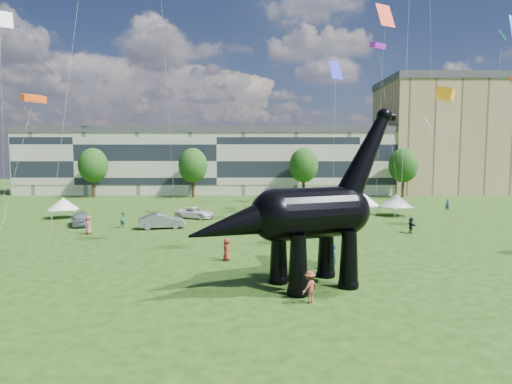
{
  "coord_description": "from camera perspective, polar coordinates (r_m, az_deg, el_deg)",
  "views": [
    {
      "loc": [
        -0.85,
        -24.13,
        7.88
      ],
      "look_at": [
        -0.75,
        8.0,
        5.0
      ],
      "focal_mm": 30.0,
      "sensor_mm": 36.0,
      "label": 1
    }
  ],
  "objects": [
    {
      "name": "kites",
      "position": [
        48.29,
        16.95,
        19.38
      ],
      "size": [
        67.29,
        50.79,
        30.67
      ],
      "color": "red",
      "rests_on": "ground"
    },
    {
      "name": "visitors",
      "position": [
        41.32,
        -1.22,
        -4.67
      ],
      "size": [
        56.94,
        37.33,
        1.88
      ],
      "color": "#378A61",
      "rests_on": "ground"
    },
    {
      "name": "car_white",
      "position": [
        52.89,
        -8.14,
        -2.75
      ],
      "size": [
        5.41,
        3.98,
        1.37
      ],
      "primitive_type": "imported",
      "rotation": [
        0.0,
        0.0,
        1.18
      ],
      "color": "white",
      "rests_on": "ground"
    },
    {
      "name": "apartment_block",
      "position": [
        98.09,
        24.6,
        6.48
      ],
      "size": [
        28.0,
        18.0,
        22.0
      ],
      "primitive_type": "cube",
      "color": "tan",
      "rests_on": "ground"
    },
    {
      "name": "tree_far_right",
      "position": [
        81.68,
        19.06,
        3.73
      ],
      "size": [
        5.2,
        5.2,
        9.44
      ],
      "color": "#382314",
      "rests_on": "ground"
    },
    {
      "name": "gazebo_near",
      "position": [
        58.1,
        14.24,
        -1.0
      ],
      "size": [
        4.97,
        4.97,
        2.63
      ],
      "rotation": [
        0.0,
        0.0,
        -0.42
      ],
      "color": "white",
      "rests_on": "ground"
    },
    {
      "name": "gazebo_far",
      "position": [
        57.23,
        18.21,
        -1.1
      ],
      "size": [
        5.17,
        5.17,
        2.75
      ],
      "rotation": [
        0.0,
        0.0,
        0.4
      ],
      "color": "silver",
      "rests_on": "ground"
    },
    {
      "name": "dinosaur_sculpture",
      "position": [
        25.3,
        6.52,
        -3.26
      ],
      "size": [
        13.27,
        7.09,
        11.13
      ],
      "rotation": [
        0.0,
        0.0,
        0.4
      ],
      "color": "black",
      "rests_on": "ground"
    },
    {
      "name": "car_dark",
      "position": [
        50.47,
        12.42,
        -3.04
      ],
      "size": [
        3.74,
        6.06,
        1.64
      ],
      "primitive_type": "imported",
      "rotation": [
        0.0,
        0.0,
        -0.27
      ],
      "color": "#595960",
      "rests_on": "ground"
    },
    {
      "name": "tree_far_left",
      "position": [
        82.46,
        -20.92,
        3.68
      ],
      "size": [
        5.2,
        5.2,
        9.44
      ],
      "color": "#382314",
      "rests_on": "ground"
    },
    {
      "name": "car_silver",
      "position": [
        50.89,
        -22.38,
        -3.29
      ],
      "size": [
        3.51,
        4.93,
        1.56
      ],
      "primitive_type": "imported",
      "rotation": [
        0.0,
        0.0,
        0.41
      ],
      "color": "#AFB0B4",
      "rests_on": "ground"
    },
    {
      "name": "terrace_row",
      "position": [
        86.44,
        -4.93,
        3.86
      ],
      "size": [
        78.0,
        11.0,
        12.0
      ],
      "primitive_type": "cube",
      "color": "beige",
      "rests_on": "ground"
    },
    {
      "name": "gazebo_left",
      "position": [
        57.52,
        -24.32,
        -1.44
      ],
      "size": [
        4.76,
        4.76,
        2.51
      ],
      "rotation": [
        0.0,
        0.0,
        0.42
      ],
      "color": "silver",
      "rests_on": "ground"
    },
    {
      "name": "tree_mid_left",
      "position": [
        77.94,
        -8.42,
        3.9
      ],
      "size": [
        5.2,
        5.2,
        9.44
      ],
      "color": "#382314",
      "rests_on": "ground"
    },
    {
      "name": "car_grey",
      "position": [
        46.31,
        -12.45,
        -3.8
      ],
      "size": [
        5.07,
        2.75,
        1.59
      ],
      "primitive_type": "imported",
      "rotation": [
        0.0,
        0.0,
        1.81
      ],
      "color": "gray",
      "rests_on": "ground"
    },
    {
      "name": "ground",
      "position": [
        25.39,
        1.8,
        -12.96
      ],
      "size": [
        220.0,
        220.0,
        0.0
      ],
      "primitive_type": "plane",
      "color": "#16330C",
      "rests_on": "ground"
    },
    {
      "name": "tree_mid_right",
      "position": [
        77.65,
        6.38,
        3.92
      ],
      "size": [
        5.2,
        5.2,
        9.44
      ],
      "color": "#382314",
      "rests_on": "ground"
    }
  ]
}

